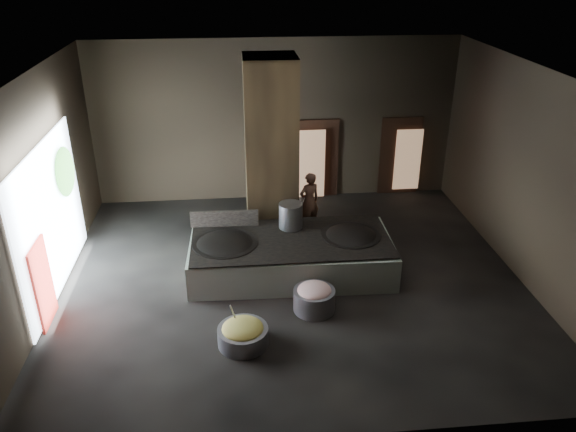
{
  "coord_description": "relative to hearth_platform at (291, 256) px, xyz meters",
  "views": [
    {
      "loc": [
        -1.12,
        -10.54,
        6.67
      ],
      "look_at": [
        -0.03,
        0.57,
        1.25
      ],
      "focal_mm": 35.0,
      "sensor_mm": 36.0,
      "label": 1
    }
  ],
  "objects": [
    {
      "name": "meat_basin",
      "position": [
        0.31,
        -1.52,
        -0.16
      ],
      "size": [
        1.03,
        1.03,
        0.46
      ],
      "primitive_type": "cylinder",
      "rotation": [
        0.0,
        0.0,
        0.26
      ],
      "color": "slate",
      "rests_on": "ground"
    },
    {
      "name": "doorway_far_glow",
      "position": [
        3.82,
        4.07,
        0.66
      ],
      "size": [
        0.77,
        0.04,
        1.81
      ],
      "primitive_type": "cube",
      "color": "#8C6647",
      "rests_on": "ground"
    },
    {
      "name": "left_wall",
      "position": [
        -5.06,
        -0.28,
        1.86
      ],
      "size": [
        0.1,
        9.0,
        4.5
      ],
      "primitive_type": "cube",
      "color": "black",
      "rests_on": "ground"
    },
    {
      "name": "wok_right",
      "position": [
        1.35,
        0.05,
        0.36
      ],
      "size": [
        1.31,
        1.31,
        0.37
      ],
      "primitive_type": "ellipsoid",
      "color": "black",
      "rests_on": "hearth_platform"
    },
    {
      "name": "cook",
      "position": [
        0.68,
        2.07,
        0.38
      ],
      "size": [
        0.66,
        0.55,
        1.54
      ],
      "primitive_type": "imported",
      "rotation": [
        0.0,
        0.0,
        3.53
      ],
      "color": "brown",
      "rests_on": "ground"
    },
    {
      "name": "wok_left_rim",
      "position": [
        -1.45,
        -0.05,
        0.43
      ],
      "size": [
        1.43,
        1.43,
        0.05
      ],
      "primitive_type": "cylinder",
      "color": "black",
      "rests_on": "hearth_platform"
    },
    {
      "name": "doorway_near_glow",
      "position": [
        0.95,
        3.98,
        0.66
      ],
      "size": [
        0.84,
        0.04,
        2.0
      ],
      "primitive_type": "cube",
      "color": "#8C6647",
      "rests_on": "ground"
    },
    {
      "name": "stock_pot",
      "position": [
        0.05,
        0.55,
        0.74
      ],
      "size": [
        0.54,
        0.54,
        0.58
      ],
      "primitive_type": "cylinder",
      "color": "#9EA0A5",
      "rests_on": "hearth_platform"
    },
    {
      "name": "pillar",
      "position": [
        -0.31,
        1.62,
        1.86
      ],
      "size": [
        1.2,
        1.2,
        4.5
      ],
      "primitive_type": "cube",
      "color": "black",
      "rests_on": "ground"
    },
    {
      "name": "veg_fill",
      "position": [
        -1.14,
        -2.47,
        -0.04
      ],
      "size": [
        0.77,
        0.77,
        0.24
      ],
      "primitive_type": "ellipsoid",
      "color": "#93B557",
      "rests_on": "veg_basin"
    },
    {
      "name": "veg_basin",
      "position": [
        -1.14,
        -2.47,
        -0.21
      ],
      "size": [
        1.05,
        1.05,
        0.34
      ],
      "primitive_type": "cylinder",
      "rotation": [
        0.0,
        0.0,
        0.13
      ],
      "color": "slate",
      "rests_on": "ground"
    },
    {
      "name": "floor",
      "position": [
        -0.01,
        -0.28,
        -0.44
      ],
      "size": [
        10.0,
        9.0,
        0.1
      ],
      "primitive_type": "cube",
      "color": "black",
      "rests_on": "ground"
    },
    {
      "name": "back_wall",
      "position": [
        -0.01,
        4.27,
        1.86
      ],
      "size": [
        10.0,
        0.1,
        4.5
      ],
      "primitive_type": "cube",
      "color": "black",
      "rests_on": "ground"
    },
    {
      "name": "ladle",
      "position": [
        -1.29,
        -2.32,
        0.16
      ],
      "size": [
        0.14,
        0.36,
        0.67
      ],
      "primitive_type": "cylinder",
      "rotation": [
        0.49,
        0.0,
        -0.31
      ],
      "color": "#9EA0A5",
      "rests_on": "veg_basin"
    },
    {
      "name": "platform_cap",
      "position": [
        0.0,
        0.0,
        0.43
      ],
      "size": [
        4.35,
        2.09,
        0.03
      ],
      "primitive_type": "cube",
      "color": "black",
      "rests_on": "hearth_platform"
    },
    {
      "name": "left_opening",
      "position": [
        -4.96,
        -0.08,
        1.21
      ],
      "size": [
        0.04,
        4.2,
        3.1
      ],
      "primitive_type": "cube",
      "color": "white",
      "rests_on": "ground"
    },
    {
      "name": "wok_left",
      "position": [
        -1.45,
        -0.05,
        0.36
      ],
      "size": [
        1.4,
        1.4,
        0.39
      ],
      "primitive_type": "ellipsoid",
      "color": "black",
      "rests_on": "hearth_platform"
    },
    {
      "name": "splash_guard",
      "position": [
        -1.45,
        0.75,
        0.64
      ],
      "size": [
        1.55,
        0.1,
        0.39
      ],
      "primitive_type": "cube",
      "rotation": [
        0.0,
        0.0,
        -0.03
      ],
      "color": "black",
      "rests_on": "hearth_platform"
    },
    {
      "name": "meat_fill",
      "position": [
        0.31,
        -1.52,
        0.06
      ],
      "size": [
        0.7,
        0.7,
        0.27
      ],
      "primitive_type": "ellipsoid",
      "color": "#D58180",
      "rests_on": "meat_basin"
    },
    {
      "name": "hearth_platform",
      "position": [
        0.0,
        0.0,
        0.0
      ],
      "size": [
        4.5,
        2.25,
        0.77
      ],
      "primitive_type": "cube",
      "rotation": [
        0.0,
        0.0,
        -0.03
      ],
      "color": "silver",
      "rests_on": "ground"
    },
    {
      "name": "tree_silhouette",
      "position": [
        -4.86,
        1.02,
        1.81
      ],
      "size": [
        0.28,
        1.1,
        1.1
      ],
      "primitive_type": "ellipsoid",
      "color": "#194714",
      "rests_on": "left_opening"
    },
    {
      "name": "wok_right_rim",
      "position": [
        1.35,
        0.05,
        0.43
      ],
      "size": [
        1.33,
        1.33,
        0.05
      ],
      "primitive_type": "cylinder",
      "color": "black",
      "rests_on": "hearth_platform"
    },
    {
      "name": "doorway_far",
      "position": [
        3.59,
        4.17,
        0.71
      ],
      "size": [
        1.18,
        0.08,
        2.38
      ],
      "primitive_type": "cube",
      "color": "black",
      "rests_on": "ground"
    },
    {
      "name": "right_wall",
      "position": [
        5.04,
        -0.28,
        1.86
      ],
      "size": [
        0.1,
        9.0,
        4.5
      ],
      "primitive_type": "cube",
      "color": "black",
      "rests_on": "ground"
    },
    {
      "name": "ceiling",
      "position": [
        -0.01,
        -0.28,
        4.16
      ],
      "size": [
        10.0,
        9.0,
        0.1
      ],
      "primitive_type": "cube",
      "color": "black",
      "rests_on": "back_wall"
    },
    {
      "name": "front_wall",
      "position": [
        -0.01,
        -4.83,
        1.86
      ],
      "size": [
        10.0,
        0.1,
        4.5
      ],
      "primitive_type": "cube",
      "color": "black",
      "rests_on": "ground"
    },
    {
      "name": "doorway_near",
      "position": [
        1.19,
        4.17,
        0.71
      ],
      "size": [
        1.18,
        0.08,
        2.38
      ],
      "primitive_type": "cube",
      "color": "black",
      "rests_on": "ground"
    },
    {
      "name": "pavilion_sliver",
      "position": [
        -4.89,
        -1.38,
        0.46
      ],
      "size": [
        0.05,
        0.9,
        1.7
      ],
      "primitive_type": "cube",
      "color": "maroon",
      "rests_on": "ground"
    }
  ]
}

